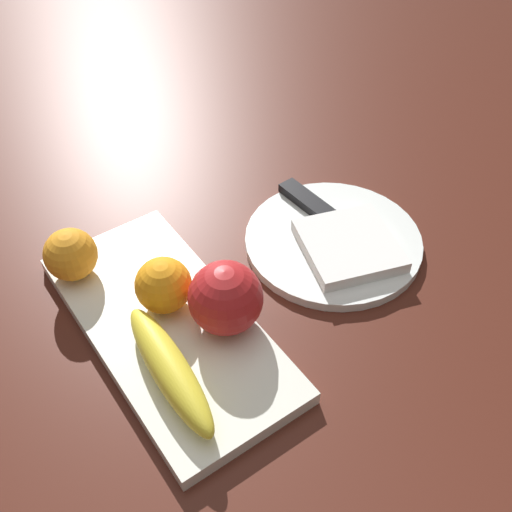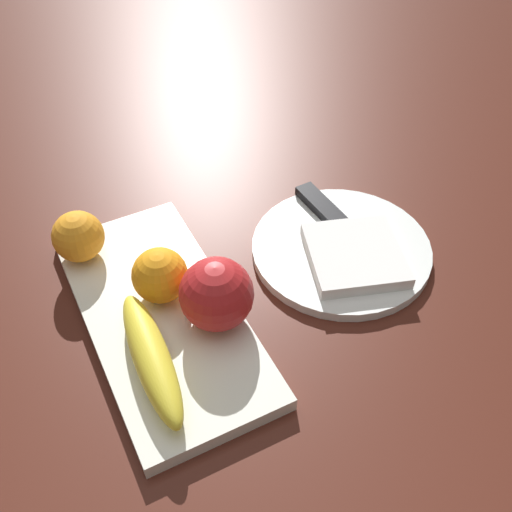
% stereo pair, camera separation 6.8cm
% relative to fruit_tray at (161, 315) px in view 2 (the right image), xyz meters
% --- Properties ---
extents(ground_plane, '(2.40, 2.40, 0.00)m').
position_rel_fruit_tray_xyz_m(ground_plane, '(-0.02, 0.03, -0.01)').
color(ground_plane, '#4B1F15').
extents(fruit_tray, '(0.33, 0.15, 0.02)m').
position_rel_fruit_tray_xyz_m(fruit_tray, '(0.00, 0.00, 0.00)').
color(fruit_tray, white).
rests_on(fruit_tray, ground_plane).
extents(apple, '(0.08, 0.08, 0.08)m').
position_rel_fruit_tray_xyz_m(apple, '(0.04, 0.05, 0.05)').
color(apple, red).
rests_on(apple, fruit_tray).
extents(banana, '(0.17, 0.05, 0.04)m').
position_rel_fruit_tray_xyz_m(banana, '(0.07, -0.03, 0.03)').
color(banana, yellow).
rests_on(banana, fruit_tray).
extents(orange_near_apple, '(0.06, 0.06, 0.06)m').
position_rel_fruit_tray_xyz_m(orange_near_apple, '(-0.12, -0.05, 0.04)').
color(orange_near_apple, orange).
rests_on(orange_near_apple, fruit_tray).
extents(orange_near_banana, '(0.06, 0.06, 0.06)m').
position_rel_fruit_tray_xyz_m(orange_near_banana, '(-0.02, 0.01, 0.04)').
color(orange_near_banana, orange).
rests_on(orange_near_banana, fruit_tray).
extents(dinner_plate, '(0.22, 0.22, 0.01)m').
position_rel_fruit_tray_xyz_m(dinner_plate, '(0.00, 0.23, -0.00)').
color(dinner_plate, white).
rests_on(dinner_plate, ground_plane).
extents(folded_napkin, '(0.14, 0.14, 0.02)m').
position_rel_fruit_tray_xyz_m(folded_napkin, '(0.03, 0.23, 0.01)').
color(folded_napkin, white).
rests_on(folded_napkin, dinner_plate).
extents(knife, '(0.18, 0.03, 0.01)m').
position_rel_fruit_tray_xyz_m(knife, '(-0.05, 0.25, 0.01)').
color(knife, silver).
rests_on(knife, dinner_plate).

